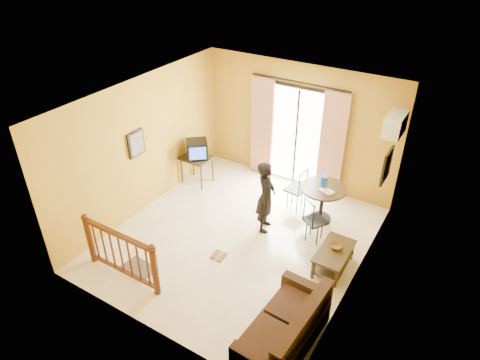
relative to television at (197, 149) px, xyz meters
The scene contains 19 objects.
ground 2.41m from the television, 33.81° to the right, with size 5.00×5.00×0.00m, color beige.
room_shell 2.40m from the television, 33.81° to the right, with size 5.00×5.00×5.00m.
balcony_door 2.23m from the television, 32.34° to the left, with size 2.25×0.14×2.46m.
tv_table 0.29m from the television, behind, with size 0.67×0.56×0.66m.
television is the anchor object (origin of this frame).
picture_left 1.64m from the television, 103.53° to the right, with size 0.05×0.42×0.52m.
dining_table 2.98m from the television, ahead, with size 0.91×0.91×0.76m.
water_jug 2.97m from the television, ahead, with size 0.13×0.13×0.25m, color blue.
serving_tray 3.07m from the television, ahead, with size 0.28×0.18×0.02m, color silver.
dining_chairs 2.86m from the television, ahead, with size 1.28×1.29×0.95m.
air_conditioner 4.22m from the television, 10.02° to the left, with size 0.31×0.60×0.40m.
botanical_print 4.16m from the television, ahead, with size 0.05×0.50×0.60m.
coffee_table 3.92m from the television, 16.15° to the right, with size 0.51×0.92×0.41m.
bowl 3.87m from the television, 15.15° to the right, with size 0.21×0.21×0.07m, color brown.
sofa 4.78m from the television, 38.40° to the right, with size 0.87×1.73×0.81m.
standing_person 2.26m from the television, 18.05° to the right, with size 0.54×0.36×1.49m, color black.
stair_balustrade 3.25m from the television, 77.17° to the right, with size 1.63×0.13×1.04m.
doormat 3.13m from the television, 74.47° to the right, with size 0.60×0.40×0.02m, color #4E453F.
sandals 2.76m from the television, 45.77° to the right, with size 0.26×0.26×0.03m.
Camera 1 is at (3.40, -5.48, 5.34)m, focal length 32.00 mm.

